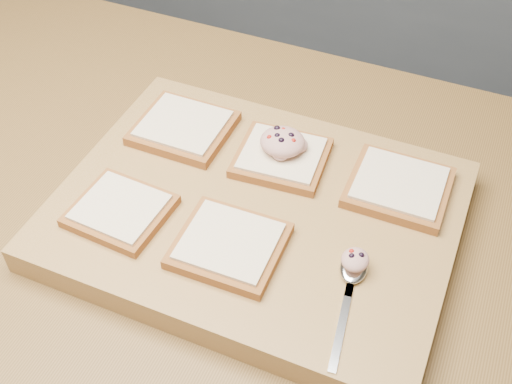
{
  "coord_description": "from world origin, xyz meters",
  "views": [
    {
      "loc": [
        0.2,
        -0.54,
        1.55
      ],
      "look_at": [
        -0.03,
        -0.02,
        0.96
      ],
      "focal_mm": 45.0,
      "sensor_mm": 36.0,
      "label": 1
    }
  ],
  "objects_px": {
    "bread_far_center": "(282,157)",
    "cutting_board": "(256,215)",
    "tuna_salad_dollop": "(282,142)",
    "spoon": "(352,276)"
  },
  "relations": [
    {
      "from": "tuna_salad_dollop",
      "to": "spoon",
      "type": "xyz_separation_m",
      "value": [
        0.15,
        -0.16,
        -0.03
      ]
    },
    {
      "from": "tuna_salad_dollop",
      "to": "bread_far_center",
      "type": "bearing_deg",
      "value": -74.81
    },
    {
      "from": "bread_far_center",
      "to": "spoon",
      "type": "xyz_separation_m",
      "value": [
        0.15,
        -0.15,
        -0.0
      ]
    },
    {
      "from": "spoon",
      "to": "bread_far_center",
      "type": "bearing_deg",
      "value": 134.29
    },
    {
      "from": "bread_far_center",
      "to": "cutting_board",
      "type": "bearing_deg",
      "value": -90.13
    },
    {
      "from": "cutting_board",
      "to": "bread_far_center",
      "type": "height_order",
      "value": "bread_far_center"
    },
    {
      "from": "cutting_board",
      "to": "spoon",
      "type": "height_order",
      "value": "spoon"
    },
    {
      "from": "bread_far_center",
      "to": "spoon",
      "type": "relative_size",
      "value": 0.79
    },
    {
      "from": "cutting_board",
      "to": "bread_far_center",
      "type": "bearing_deg",
      "value": 89.87
    },
    {
      "from": "tuna_salad_dollop",
      "to": "spoon",
      "type": "relative_size",
      "value": 0.38
    }
  ]
}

